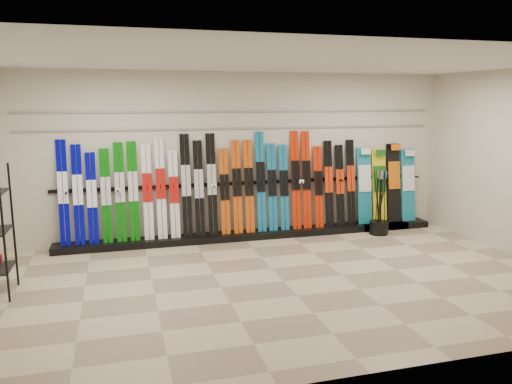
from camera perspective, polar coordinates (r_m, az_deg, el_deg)
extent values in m
plane|color=gray|center=(7.10, 3.16, -10.13)|extent=(8.00, 8.00, 0.00)
plane|color=beige|center=(9.11, -1.80, 4.15)|extent=(8.00, 0.00, 8.00)
plane|color=silver|center=(6.67, 3.42, 14.77)|extent=(8.00, 8.00, 0.00)
cube|color=black|center=(9.22, -0.06, -4.88)|extent=(8.00, 0.40, 0.12)
cube|color=#020499|center=(8.82, -21.18, -0.09)|extent=(0.17, 0.26, 1.75)
cube|color=#020499|center=(8.80, -19.67, -0.29)|extent=(0.17, 0.25, 1.66)
cube|color=#020499|center=(8.79, -18.24, -0.67)|extent=(0.17, 0.23, 1.52)
cube|color=#076608|center=(8.78, -16.76, -0.41)|extent=(0.17, 0.24, 1.58)
cube|color=#076608|center=(8.78, -15.28, -0.01)|extent=(0.17, 0.25, 1.68)
cube|color=#076608|center=(8.78, -13.85, 0.09)|extent=(0.17, 0.25, 1.69)
cube|color=white|center=(8.79, -12.30, -0.02)|extent=(0.17, 0.25, 1.64)
cube|color=white|center=(8.80, -10.83, 0.40)|extent=(0.17, 0.26, 1.74)
cube|color=white|center=(8.83, -9.34, -0.24)|extent=(0.17, 0.23, 1.53)
cube|color=black|center=(8.85, -7.99, 0.72)|extent=(0.17, 0.27, 1.80)
cube|color=black|center=(8.88, -6.54, 0.42)|extent=(0.17, 0.25, 1.68)
cube|color=black|center=(8.92, -5.08, 0.86)|extent=(0.17, 0.27, 1.80)
cube|color=#CA490B|center=(8.97, -3.61, 0.07)|extent=(0.17, 0.23, 1.53)
cube|color=#CA490B|center=(9.01, -2.20, 0.58)|extent=(0.17, 0.25, 1.67)
cube|color=#CA490B|center=(9.07, -0.81, 0.65)|extent=(0.17, 0.25, 1.67)
cube|color=#106594|center=(9.12, 0.54, 1.17)|extent=(0.17, 0.27, 1.82)
cube|color=#106594|center=(9.19, 1.85, 0.55)|extent=(0.17, 0.24, 1.60)
cube|color=#106594|center=(9.26, 3.21, 0.53)|extent=(0.17, 0.24, 1.58)
cube|color=red|center=(9.33, 4.55, 1.36)|extent=(0.17, 0.27, 1.82)
cube|color=red|center=(9.41, 5.77, 1.38)|extent=(0.17, 0.27, 1.81)
cube|color=red|center=(9.50, 7.15, 0.57)|extent=(0.17, 0.23, 1.53)
cube|color=black|center=(9.58, 8.30, 0.93)|extent=(0.17, 0.25, 1.63)
cube|color=black|center=(9.68, 9.56, 0.73)|extent=(0.17, 0.23, 1.54)
cube|color=black|center=(9.78, 10.77, 1.07)|extent=(0.17, 0.25, 1.64)
cube|color=#14728C|center=(9.93, 12.29, 0.70)|extent=(0.29, 0.23, 1.48)
cube|color=gold|center=(10.08, 13.90, 0.66)|extent=(0.29, 0.22, 1.44)
cube|color=black|center=(10.24, 15.45, 1.02)|extent=(0.28, 0.24, 1.54)
cube|color=#14728C|center=(10.41, 16.97, 0.75)|extent=(0.30, 0.22, 1.42)
cylinder|color=black|center=(9.73, 13.85, -3.99)|extent=(0.35, 0.35, 0.25)
cylinder|color=black|center=(9.60, 13.89, -1.21)|extent=(0.12, 0.15, 1.17)
cylinder|color=black|center=(9.67, 14.05, -1.14)|extent=(0.12, 0.05, 1.18)
cylinder|color=black|center=(9.64, 13.74, -1.16)|extent=(0.03, 0.14, 1.18)
cylinder|color=black|center=(9.62, 13.65, -1.17)|extent=(0.07, 0.05, 1.18)
cylinder|color=black|center=(9.56, 14.01, -1.26)|extent=(0.08, 0.04, 1.18)
cylinder|color=black|center=(9.65, 13.67, -1.14)|extent=(0.14, 0.11, 1.17)
cylinder|color=black|center=(9.51, 14.13, -1.33)|extent=(0.07, 0.04, 1.18)
cylinder|color=black|center=(9.55, 14.13, -1.28)|extent=(0.16, 0.15, 1.17)
cylinder|color=black|center=(9.67, 14.09, -1.13)|extent=(0.07, 0.02, 1.18)
cylinder|color=black|center=(9.52, 13.99, -1.31)|extent=(0.06, 0.05, 1.18)
cylinder|color=black|center=(9.64, 14.51, -1.18)|extent=(0.03, 0.15, 1.17)
cube|color=gray|center=(9.05, -1.79, 7.29)|extent=(7.60, 0.02, 0.03)
cube|color=gray|center=(9.04, -1.80, 9.19)|extent=(7.60, 0.02, 0.03)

